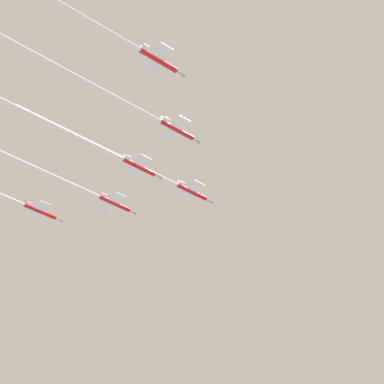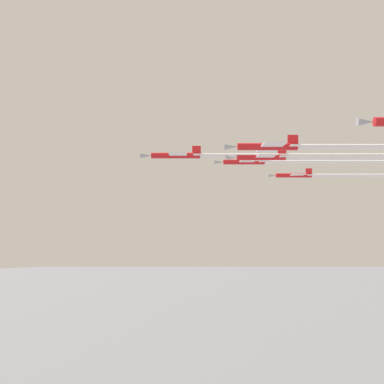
{
  "view_description": "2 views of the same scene",
  "coord_description": "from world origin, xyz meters",
  "px_view_note": "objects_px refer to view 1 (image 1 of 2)",
  "views": [
    {
      "loc": [
        82.9,
        -93.32,
        2.64
      ],
      "look_at": [
        13.08,
        15.89,
        128.94
      ],
      "focal_mm": 56.96,
      "sensor_mm": 36.0,
      "label": 1
    },
    {
      "loc": [
        -70.81,
        46.32,
        115.47
      ],
      "look_at": [
        16.06,
        10.88,
        121.39
      ],
      "focal_mm": 39.22,
      "sensor_mm": 36.0,
      "label": 2
    }
  ],
  "objects_px": {
    "jet_port_outer": "(74,135)",
    "jet_port_inner": "(61,179)",
    "jet_starboard_inner": "(119,99)",
    "jet_lead": "(142,167)",
    "jet_center_rear": "(94,23)"
  },
  "relations": [
    {
      "from": "jet_port_outer",
      "to": "jet_center_rear",
      "type": "xyz_separation_m",
      "value": [
        26.39,
        -23.66,
        -0.47
      ]
    },
    {
      "from": "jet_port_outer",
      "to": "jet_center_rear",
      "type": "height_order",
      "value": "jet_port_outer"
    },
    {
      "from": "jet_starboard_inner",
      "to": "jet_lead",
      "type": "bearing_deg",
      "value": 134.27
    },
    {
      "from": "jet_port_outer",
      "to": "jet_port_inner",
      "type": "bearing_deg",
      "value": 164.78
    },
    {
      "from": "jet_port_inner",
      "to": "jet_starboard_inner",
      "type": "bearing_deg",
      "value": -0.29
    },
    {
      "from": "jet_starboard_inner",
      "to": "jet_port_outer",
      "type": "relative_size",
      "value": 0.91
    },
    {
      "from": "jet_starboard_inner",
      "to": "jet_center_rear",
      "type": "distance_m",
      "value": 23.38
    },
    {
      "from": "jet_lead",
      "to": "jet_starboard_inner",
      "type": "distance_m",
      "value": 23.93
    },
    {
      "from": "jet_port_inner",
      "to": "jet_center_rear",
      "type": "xyz_separation_m",
      "value": [
        40.12,
        -34.19,
        0.11
      ]
    },
    {
      "from": "jet_center_rear",
      "to": "jet_port_inner",
      "type": "bearing_deg",
      "value": 161.81
    },
    {
      "from": "jet_lead",
      "to": "jet_starboard_inner",
      "type": "height_order",
      "value": "jet_starboard_inner"
    },
    {
      "from": "jet_lead",
      "to": "jet_center_rear",
      "type": "xyz_separation_m",
      "value": [
        18.25,
        -43.56,
        -0.86
      ]
    },
    {
      "from": "jet_starboard_inner",
      "to": "jet_port_outer",
      "type": "bearing_deg",
      "value": -165.33
    },
    {
      "from": "jet_port_inner",
      "to": "jet_center_rear",
      "type": "distance_m",
      "value": 52.71
    },
    {
      "from": "jet_lead",
      "to": "jet_port_outer",
      "type": "relative_size",
      "value": 0.9
    }
  ]
}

